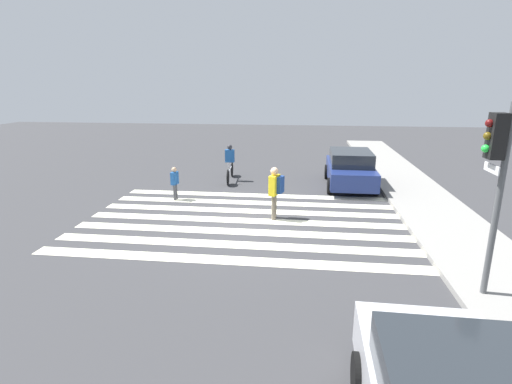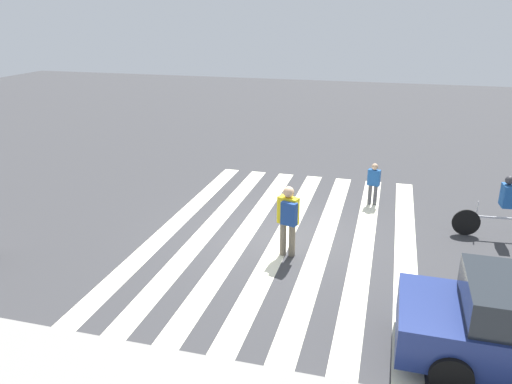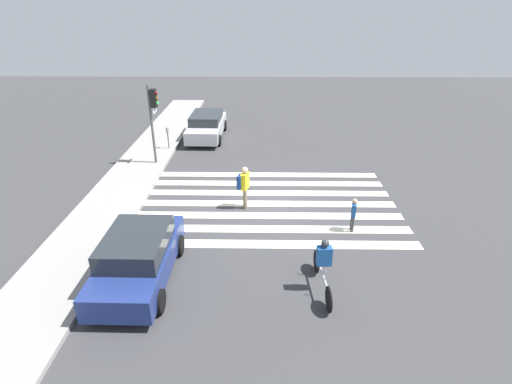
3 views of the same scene
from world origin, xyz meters
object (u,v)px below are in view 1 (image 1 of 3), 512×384
(traffic_light, at_px, (496,166))
(pedestrian_child_with_backpack, at_px, (175,181))
(pedestrian_adult_blue_shirt, at_px, (275,189))
(cyclist_far_lane, at_px, (230,162))
(car_parked_far_curb, at_px, (350,169))

(traffic_light, height_order, pedestrian_child_with_backpack, traffic_light)
(traffic_light, height_order, pedestrian_adult_blue_shirt, traffic_light)
(traffic_light, distance_m, cyclist_far_lane, 11.73)
(traffic_light, xyz_separation_m, car_parked_far_curb, (-9.00, -1.59, -1.98))
(pedestrian_child_with_backpack, height_order, car_parked_far_curb, car_parked_far_curb)
(traffic_light, distance_m, pedestrian_child_with_backpack, 10.52)
(traffic_light, height_order, cyclist_far_lane, traffic_light)
(traffic_light, relative_size, car_parked_far_curb, 0.92)
(cyclist_far_lane, bearing_deg, car_parked_far_curb, 81.76)
(traffic_light, relative_size, pedestrian_child_with_backpack, 3.14)
(pedestrian_child_with_backpack, bearing_deg, cyclist_far_lane, -12.03)
(car_parked_far_curb, bearing_deg, pedestrian_child_with_backpack, -66.49)
(pedestrian_adult_blue_shirt, relative_size, cyclist_far_lane, 0.72)
(pedestrian_adult_blue_shirt, height_order, car_parked_far_curb, pedestrian_adult_blue_shirt)
(pedestrian_adult_blue_shirt, bearing_deg, pedestrian_child_with_backpack, 83.95)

